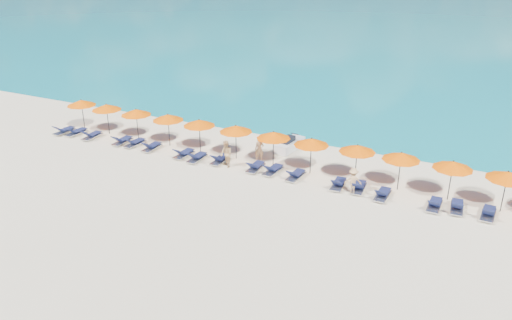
% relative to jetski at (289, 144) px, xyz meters
% --- Properties ---
extents(ground, '(1400.00, 1400.00, 0.00)m').
position_rel_jetski_xyz_m(ground, '(0.06, -8.14, -0.38)').
color(ground, beige).
extents(jetski, '(1.32, 2.73, 0.93)m').
position_rel_jetski_xyz_m(jetski, '(0.00, 0.00, 0.00)').
color(jetski, silver).
rests_on(jetski, ground).
extents(beachgoer_a, '(0.68, 0.59, 1.57)m').
position_rel_jetski_xyz_m(beachgoer_a, '(-0.96, -2.61, 0.40)').
color(beachgoer_a, tan).
rests_on(beachgoer_a, ground).
extents(beachgoer_b, '(0.95, 0.87, 1.70)m').
position_rel_jetski_xyz_m(beachgoer_b, '(-2.37, -4.38, 0.46)').
color(beachgoer_b, tan).
rests_on(beachgoer_b, ground).
extents(beachgoer_c, '(1.00, 0.65, 1.43)m').
position_rel_jetski_xyz_m(beachgoer_c, '(5.61, -4.33, 0.33)').
color(beachgoer_c, tan).
rests_on(beachgoer_c, ground).
extents(umbrella_0, '(2.10, 2.10, 2.28)m').
position_rel_jetski_xyz_m(umbrella_0, '(-15.44, -2.83, 1.63)').
color(umbrella_0, black).
rests_on(umbrella_0, ground).
extents(umbrella_1, '(2.10, 2.10, 2.28)m').
position_rel_jetski_xyz_m(umbrella_1, '(-13.00, -2.88, 1.63)').
color(umbrella_1, black).
rests_on(umbrella_1, ground).
extents(umbrella_2, '(2.10, 2.10, 2.28)m').
position_rel_jetski_xyz_m(umbrella_2, '(-10.34, -2.89, 1.63)').
color(umbrella_2, black).
rests_on(umbrella_2, ground).
extents(umbrella_3, '(2.10, 2.10, 2.28)m').
position_rel_jetski_xyz_m(umbrella_3, '(-7.66, -2.89, 1.63)').
color(umbrella_3, black).
rests_on(umbrella_3, ground).
extents(umbrella_4, '(2.10, 2.10, 2.28)m').
position_rel_jetski_xyz_m(umbrella_4, '(-5.16, -2.93, 1.63)').
color(umbrella_4, black).
rests_on(umbrella_4, ground).
extents(umbrella_5, '(2.10, 2.10, 2.28)m').
position_rel_jetski_xyz_m(umbrella_5, '(-2.47, -2.90, 1.63)').
color(umbrella_5, black).
rests_on(umbrella_5, ground).
extents(umbrella_6, '(2.10, 2.10, 2.28)m').
position_rel_jetski_xyz_m(umbrella_6, '(0.14, -2.91, 1.63)').
color(umbrella_6, black).
rests_on(umbrella_6, ground).
extents(umbrella_7, '(2.10, 2.10, 2.28)m').
position_rel_jetski_xyz_m(umbrella_7, '(2.62, -2.98, 1.63)').
color(umbrella_7, black).
rests_on(umbrella_7, ground).
extents(umbrella_8, '(2.10, 2.10, 2.28)m').
position_rel_jetski_xyz_m(umbrella_8, '(5.32, -2.84, 1.63)').
color(umbrella_8, black).
rests_on(umbrella_8, ground).
extents(umbrella_9, '(2.10, 2.10, 2.28)m').
position_rel_jetski_xyz_m(umbrella_9, '(7.78, -2.89, 1.63)').
color(umbrella_9, black).
rests_on(umbrella_9, ground).
extents(umbrella_10, '(2.10, 2.10, 2.28)m').
position_rel_jetski_xyz_m(umbrella_10, '(10.45, -2.92, 1.63)').
color(umbrella_10, black).
rests_on(umbrella_10, ground).
extents(umbrella_11, '(2.10, 2.10, 2.28)m').
position_rel_jetski_xyz_m(umbrella_11, '(13.05, -3.10, 1.63)').
color(umbrella_11, black).
rests_on(umbrella_11, ground).
extents(lounger_0, '(0.73, 1.74, 0.66)m').
position_rel_jetski_xyz_m(lounger_0, '(-15.99, -4.32, -0.15)').
color(lounger_0, silver).
rests_on(lounger_0, ground).
extents(lounger_1, '(0.76, 1.74, 0.66)m').
position_rel_jetski_xyz_m(lounger_1, '(-14.98, -4.14, -0.15)').
color(lounger_1, silver).
rests_on(lounger_1, ground).
extents(lounger_2, '(0.73, 1.74, 0.66)m').
position_rel_jetski_xyz_m(lounger_2, '(-13.43, -4.22, -0.15)').
color(lounger_2, silver).
rests_on(lounger_2, ground).
extents(lounger_3, '(0.63, 1.70, 0.66)m').
position_rel_jetski_xyz_m(lounger_3, '(-10.81, -4.08, -0.15)').
color(lounger_3, silver).
rests_on(lounger_3, ground).
extents(lounger_4, '(0.77, 1.75, 0.66)m').
position_rel_jetski_xyz_m(lounger_4, '(-9.76, -4.02, -0.15)').
color(lounger_4, silver).
rests_on(lounger_4, ground).
extents(lounger_5, '(0.71, 1.73, 0.66)m').
position_rel_jetski_xyz_m(lounger_5, '(-8.25, -4.13, -0.15)').
color(lounger_5, silver).
rests_on(lounger_5, ground).
extents(lounger_6, '(0.74, 1.74, 0.66)m').
position_rel_jetski_xyz_m(lounger_6, '(-5.64, -4.19, -0.15)').
color(lounger_6, silver).
rests_on(lounger_6, ground).
extents(lounger_7, '(0.64, 1.71, 0.66)m').
position_rel_jetski_xyz_m(lounger_7, '(-4.52, -4.35, -0.15)').
color(lounger_7, silver).
rests_on(lounger_7, ground).
extents(lounger_8, '(0.63, 1.70, 0.66)m').
position_rel_jetski_xyz_m(lounger_8, '(-3.04, -3.99, -0.15)').
color(lounger_8, silver).
rests_on(lounger_8, ground).
extents(lounger_9, '(0.64, 1.71, 0.66)m').
position_rel_jetski_xyz_m(lounger_9, '(-0.52, -4.04, -0.15)').
color(lounger_9, silver).
rests_on(lounger_9, ground).
extents(lounger_10, '(0.78, 1.75, 0.66)m').
position_rel_jetski_xyz_m(lounger_10, '(0.61, -3.98, -0.15)').
color(lounger_10, silver).
rests_on(lounger_10, ground).
extents(lounger_11, '(0.73, 1.74, 0.66)m').
position_rel_jetski_xyz_m(lounger_11, '(2.13, -4.09, -0.15)').
color(lounger_11, silver).
rests_on(lounger_11, ground).
extents(lounger_12, '(0.72, 1.73, 0.66)m').
position_rel_jetski_xyz_m(lounger_12, '(4.73, -4.12, -0.15)').
color(lounger_12, silver).
rests_on(lounger_12, ground).
extents(lounger_13, '(0.76, 1.74, 0.66)m').
position_rel_jetski_xyz_m(lounger_13, '(5.88, -4.01, -0.15)').
color(lounger_13, silver).
rests_on(lounger_13, ground).
extents(lounger_14, '(0.66, 1.71, 0.66)m').
position_rel_jetski_xyz_m(lounger_14, '(7.27, -4.31, -0.15)').
color(lounger_14, silver).
rests_on(lounger_14, ground).
extents(lounger_15, '(0.65, 1.71, 0.66)m').
position_rel_jetski_xyz_m(lounger_15, '(9.96, -4.28, -0.15)').
color(lounger_15, silver).
rests_on(lounger_15, ground).
extents(lounger_16, '(0.75, 1.74, 0.66)m').
position_rel_jetski_xyz_m(lounger_16, '(11.03, -4.03, -0.15)').
color(lounger_16, silver).
rests_on(lounger_16, ground).
extents(lounger_17, '(0.72, 1.73, 0.66)m').
position_rel_jetski_xyz_m(lounger_17, '(12.51, -4.06, -0.15)').
color(lounger_17, silver).
rests_on(lounger_17, ground).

